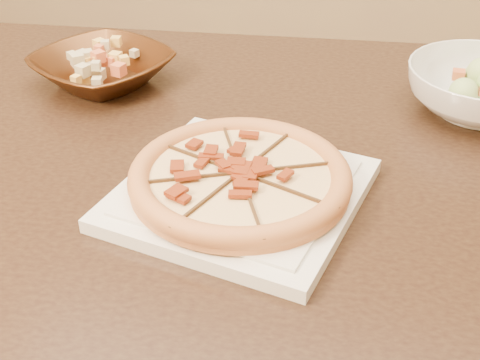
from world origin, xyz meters
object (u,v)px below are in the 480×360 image
Objects in this scene: bronze_bowl at (103,69)px; plate at (240,193)px; dining_table at (209,206)px; pizza at (240,177)px.

plate is at bearing -41.47° from bronze_bowl.
dining_table is 4.35× the size of plate.
plate is 0.41m from bronze_bowl.
dining_table is 0.19m from plate.
bronze_bowl is (-0.30, 0.27, 0.02)m from plate.
pizza reaches higher than dining_table.
dining_table is 0.21m from pizza.
dining_table is 6.70× the size of bronze_bowl.
dining_table is 5.19× the size of pizza.
bronze_bowl is (-0.30, 0.27, -0.01)m from pizza.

